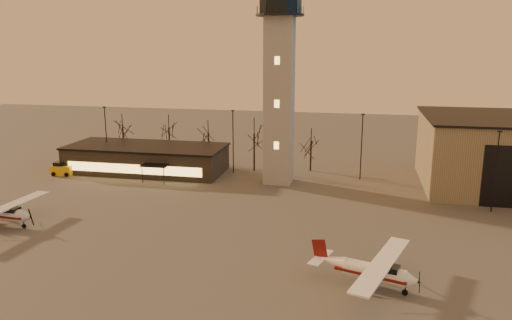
{
  "coord_description": "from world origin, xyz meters",
  "views": [
    {
      "loc": [
        11.75,
        -41.35,
        20.15
      ],
      "look_at": [
        0.19,
        13.0,
        7.26
      ],
      "focal_mm": 35.0,
      "sensor_mm": 36.0,
      "label": 1
    }
  ],
  "objects_px": {
    "terminal": "(147,158)",
    "cessna_rear": "(5,216)",
    "cessna_front": "(376,275)",
    "control_tower": "(279,72)",
    "service_cart": "(63,170)"
  },
  "relations": [
    {
      "from": "terminal",
      "to": "cessna_rear",
      "type": "bearing_deg",
      "value": -101.0
    },
    {
      "from": "cessna_front",
      "to": "cessna_rear",
      "type": "bearing_deg",
      "value": -171.33
    },
    {
      "from": "control_tower",
      "to": "cessna_rear",
      "type": "relative_size",
      "value": 2.6
    },
    {
      "from": "terminal",
      "to": "cessna_rear",
      "type": "xyz_separation_m",
      "value": [
        -5.23,
        -26.89,
        -0.98
      ]
    },
    {
      "from": "control_tower",
      "to": "service_cart",
      "type": "xyz_separation_m",
      "value": [
        -34.07,
        -3.0,
        -15.52
      ]
    },
    {
      "from": "cessna_rear",
      "to": "service_cart",
      "type": "height_order",
      "value": "cessna_rear"
    },
    {
      "from": "terminal",
      "to": "cessna_front",
      "type": "xyz_separation_m",
      "value": [
        35.6,
        -33.36,
        -0.97
      ]
    },
    {
      "from": "cessna_front",
      "to": "terminal",
      "type": "bearing_deg",
      "value": 154.52
    },
    {
      "from": "control_tower",
      "to": "cessna_front",
      "type": "xyz_separation_m",
      "value": [
        13.6,
        -31.38,
        -15.14
      ]
    },
    {
      "from": "service_cart",
      "to": "cessna_front",
      "type": "bearing_deg",
      "value": -32.46
    },
    {
      "from": "cessna_front",
      "to": "cessna_rear",
      "type": "relative_size",
      "value": 0.99
    },
    {
      "from": "terminal",
      "to": "cessna_rear",
      "type": "height_order",
      "value": "terminal"
    },
    {
      "from": "cessna_front",
      "to": "cessna_rear",
      "type": "distance_m",
      "value": 41.34
    },
    {
      "from": "cessna_front",
      "to": "service_cart",
      "type": "bearing_deg",
      "value": 166.9
    },
    {
      "from": "terminal",
      "to": "service_cart",
      "type": "relative_size",
      "value": 7.5
    }
  ]
}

